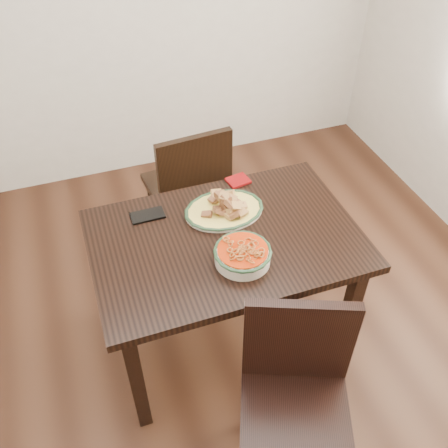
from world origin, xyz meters
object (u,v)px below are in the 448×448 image
object	(u,v)px
smartphone	(148,215)
fish_plate	(224,205)
dining_table	(225,253)
chair_near	(296,389)
noodle_bowl	(243,253)
chair_far	(189,186)

from	to	relation	value
smartphone	fish_plate	bearing A→B (deg)	-15.03
fish_plate	smartphone	xyz separation A→B (m)	(-0.34, 0.09, -0.04)
dining_table	chair_near	xyz separation A→B (m)	(0.06, -0.65, -0.15)
chair_near	noodle_bowl	world-z (taller)	chair_near
dining_table	chair_far	world-z (taller)	chair_far
noodle_bowl	dining_table	bearing A→B (deg)	96.87
dining_table	chair_far	size ratio (longest dim) A/B	1.33
fish_plate	smartphone	size ratio (longest dim) A/B	2.40
dining_table	chair_far	bearing A→B (deg)	87.38
chair_near	fish_plate	size ratio (longest dim) A/B	2.43
chair_far	fish_plate	world-z (taller)	chair_far
chair_near	smartphone	distance (m)	1.00
dining_table	fish_plate	size ratio (longest dim) A/B	3.22
fish_plate	noodle_bowl	world-z (taller)	fish_plate
fish_plate	noodle_bowl	distance (m)	0.32
noodle_bowl	fish_plate	bearing A→B (deg)	84.55
dining_table	chair_near	size ratio (longest dim) A/B	1.33
smartphone	noodle_bowl	bearing A→B (deg)	-52.96
dining_table	chair_near	distance (m)	0.67
chair_far	smartphone	world-z (taller)	chair_far
smartphone	chair_far	bearing A→B (deg)	54.56
fish_plate	noodle_bowl	bearing A→B (deg)	-95.45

